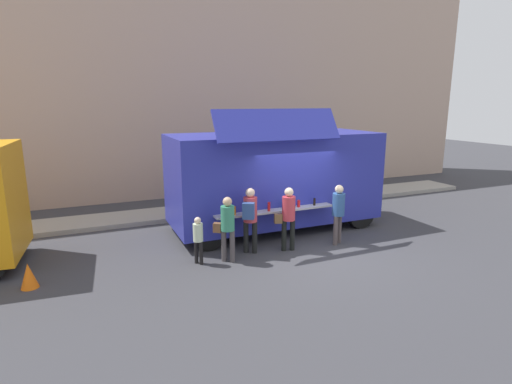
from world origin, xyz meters
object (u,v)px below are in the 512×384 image
customer_front_ordering (288,214)px  customer_rear_waiting (227,224)px  food_truck_main (275,177)px  customer_extra_browsing (338,209)px  traffic_cone_orange (29,276)px  customer_mid_with_backpack (250,214)px  child_near_queue (198,236)px  trash_bin (334,189)px

customer_front_ordering → customer_rear_waiting: bearing=108.7°
food_truck_main → customer_extra_browsing: 2.32m
traffic_cone_orange → customer_rear_waiting: bearing=-3.8°
customer_extra_browsing → customer_mid_with_backpack: bearing=54.1°
food_truck_main → customer_extra_browsing: size_ratio=3.79×
food_truck_main → customer_mid_with_backpack: bearing=-131.9°
customer_mid_with_backpack → child_near_queue: size_ratio=1.46×
customer_mid_with_backpack → traffic_cone_orange: bearing=121.9°
customer_mid_with_backpack → child_near_queue: (-1.42, -0.16, -0.35)m
customer_extra_browsing → child_near_queue: customer_extra_browsing is taller
traffic_cone_orange → trash_bin: trash_bin is taller
food_truck_main → customer_extra_browsing: food_truck_main is taller
customer_front_ordering → customer_mid_with_backpack: (-1.00, 0.20, 0.05)m
customer_extra_browsing → traffic_cone_orange: bearing=58.5°
trash_bin → customer_rear_waiting: customer_rear_waiting is taller
customer_rear_waiting → food_truck_main: bearing=-11.9°
customer_rear_waiting → child_near_queue: 0.76m
customer_extra_browsing → child_near_queue: 3.95m
trash_bin → customer_rear_waiting: 7.48m
trash_bin → customer_front_ordering: size_ratio=0.52×
traffic_cone_orange → trash_bin: 11.20m
customer_rear_waiting → trash_bin: bearing=-17.8°
trash_bin → traffic_cone_orange: bearing=-158.8°
food_truck_main → customer_mid_with_backpack: (-1.56, -1.73, -0.55)m
child_near_queue → customer_front_ordering: bearing=-33.5°
food_truck_main → customer_front_ordering: (-0.56, -1.92, -0.60)m
traffic_cone_orange → customer_front_ordering: 6.14m
food_truck_main → child_near_queue: size_ratio=5.34×
child_near_queue → food_truck_main: bearing=-0.3°
customer_rear_waiting → traffic_cone_orange: bearing=122.9°
customer_front_ordering → customer_mid_with_backpack: bearing=94.5°
traffic_cone_orange → customer_extra_browsing: 7.64m
customer_front_ordering → customer_rear_waiting: (-1.72, -0.09, -0.04)m
customer_front_ordering → customer_extra_browsing: 1.51m
food_truck_main → child_near_queue: food_truck_main is taller
customer_mid_with_backpack → child_near_queue: bearing=128.2°
food_truck_main → traffic_cone_orange: (-6.65, -1.73, -1.34)m
customer_extra_browsing → food_truck_main: bearing=-4.0°
food_truck_main → traffic_cone_orange: bearing=-165.3°
trash_bin → customer_front_ordering: bearing=-135.7°
traffic_cone_orange → customer_rear_waiting: 4.43m
trash_bin → food_truck_main: bearing=-148.5°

